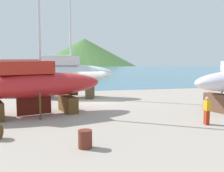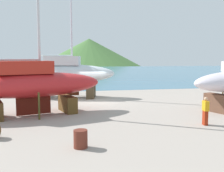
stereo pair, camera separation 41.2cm
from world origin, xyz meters
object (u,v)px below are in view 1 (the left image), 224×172
at_px(sailboat_mid_port, 33,84).
at_px(barrel_by_slipway, 85,139).
at_px(sailboat_small_center, 66,74).
at_px(worker, 207,110).

xyz_separation_m(sailboat_mid_port, barrel_by_slipway, (2.56, -7.04, -1.66)).
distance_m(sailboat_small_center, sailboat_mid_port, 7.76).
xyz_separation_m(sailboat_small_center, sailboat_mid_port, (-2.41, -7.38, -0.22)).
height_order(sailboat_small_center, worker, sailboat_small_center).
bearing_deg(barrel_by_slipway, sailboat_mid_port, 109.98).
distance_m(worker, barrel_by_slipway, 7.58).
distance_m(sailboat_mid_port, worker, 10.77).
bearing_deg(sailboat_mid_port, worker, -42.39).
bearing_deg(sailboat_mid_port, barrel_by_slipway, -87.39).
bearing_deg(sailboat_mid_port, sailboat_small_center, 54.52).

